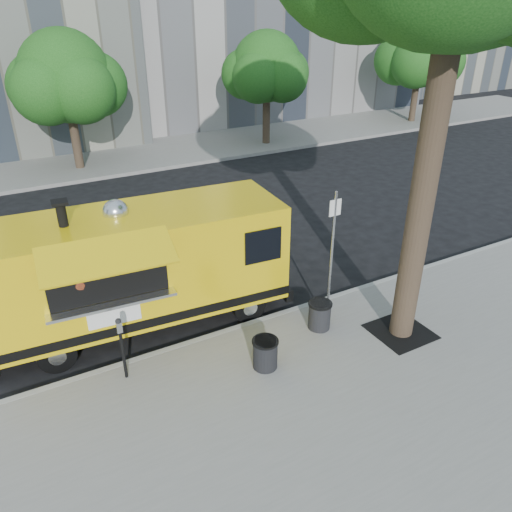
{
  "coord_description": "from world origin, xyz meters",
  "views": [
    {
      "loc": [
        -4.41,
        -9.01,
        6.57
      ],
      "look_at": [
        0.57,
        0.0,
        1.24
      ],
      "focal_mm": 35.0,
      "sensor_mm": 36.0,
      "label": 1
    }
  ],
  "objects_px": {
    "far_tree_b": "(65,77)",
    "sign_post": "(332,250)",
    "far_tree_c": "(267,67)",
    "far_tree_d": "(421,53)",
    "food_truck": "(141,266)",
    "trash_bin_right": "(265,353)",
    "parking_meter": "(121,341)",
    "trash_bin_left": "(320,314)"
  },
  "relations": [
    {
      "from": "far_tree_b",
      "to": "far_tree_c",
      "type": "height_order",
      "value": "far_tree_b"
    },
    {
      "from": "far_tree_b",
      "to": "trash_bin_left",
      "type": "bearing_deg",
      "value": -81.57
    },
    {
      "from": "sign_post",
      "to": "food_truck",
      "type": "height_order",
      "value": "same"
    },
    {
      "from": "parking_meter",
      "to": "far_tree_b",
      "type": "bearing_deg",
      "value": 81.9
    },
    {
      "from": "food_truck",
      "to": "trash_bin_right",
      "type": "bearing_deg",
      "value": -57.23
    },
    {
      "from": "far_tree_b",
      "to": "trash_bin_right",
      "type": "height_order",
      "value": "far_tree_b"
    },
    {
      "from": "sign_post",
      "to": "trash_bin_right",
      "type": "xyz_separation_m",
      "value": [
        -2.09,
        -0.82,
        -1.37
      ]
    },
    {
      "from": "far_tree_d",
      "to": "parking_meter",
      "type": "bearing_deg",
      "value": -146.4
    },
    {
      "from": "sign_post",
      "to": "parking_meter",
      "type": "bearing_deg",
      "value": 177.48
    },
    {
      "from": "far_tree_b",
      "to": "far_tree_c",
      "type": "bearing_deg",
      "value": -1.91
    },
    {
      "from": "far_tree_b",
      "to": "far_tree_d",
      "type": "height_order",
      "value": "far_tree_d"
    },
    {
      "from": "far_tree_d",
      "to": "food_truck",
      "type": "distance_m",
      "value": 23.59
    },
    {
      "from": "far_tree_d",
      "to": "far_tree_c",
      "type": "bearing_deg",
      "value": -178.85
    },
    {
      "from": "far_tree_b",
      "to": "parking_meter",
      "type": "distance_m",
      "value": 14.48
    },
    {
      "from": "far_tree_d",
      "to": "food_truck",
      "type": "bearing_deg",
      "value": -148.61
    },
    {
      "from": "sign_post",
      "to": "food_truck",
      "type": "relative_size",
      "value": 0.46
    },
    {
      "from": "far_tree_b",
      "to": "trash_bin_left",
      "type": "relative_size",
      "value": 8.76
    },
    {
      "from": "far_tree_b",
      "to": "sign_post",
      "type": "relative_size",
      "value": 1.83
    },
    {
      "from": "far_tree_c",
      "to": "far_tree_b",
      "type": "bearing_deg",
      "value": 178.09
    },
    {
      "from": "far_tree_d",
      "to": "sign_post",
      "type": "relative_size",
      "value": 1.88
    },
    {
      "from": "far_tree_c",
      "to": "trash_bin_left",
      "type": "height_order",
      "value": "far_tree_c"
    },
    {
      "from": "trash_bin_right",
      "to": "parking_meter",
      "type": "bearing_deg",
      "value": 157.56
    },
    {
      "from": "food_truck",
      "to": "parking_meter",
      "type": "bearing_deg",
      "value": -115.1
    },
    {
      "from": "sign_post",
      "to": "far_tree_d",
      "type": "bearing_deg",
      "value": 40.7
    },
    {
      "from": "far_tree_c",
      "to": "parking_meter",
      "type": "bearing_deg",
      "value": -128.66
    },
    {
      "from": "far_tree_c",
      "to": "far_tree_d",
      "type": "bearing_deg",
      "value": 1.15
    },
    {
      "from": "far_tree_c",
      "to": "trash_bin_right",
      "type": "distance_m",
      "value": 17.36
    },
    {
      "from": "parking_meter",
      "to": "food_truck",
      "type": "relative_size",
      "value": 0.2
    },
    {
      "from": "sign_post",
      "to": "food_truck",
      "type": "xyz_separation_m",
      "value": [
        -3.58,
        1.93,
        -0.37
      ]
    },
    {
      "from": "trash_bin_left",
      "to": "trash_bin_right",
      "type": "height_order",
      "value": "trash_bin_left"
    },
    {
      "from": "sign_post",
      "to": "food_truck",
      "type": "distance_m",
      "value": 4.08
    },
    {
      "from": "far_tree_c",
      "to": "parking_meter",
      "type": "relative_size",
      "value": 3.9
    },
    {
      "from": "far_tree_c",
      "to": "far_tree_d",
      "type": "height_order",
      "value": "far_tree_d"
    },
    {
      "from": "far_tree_b",
      "to": "sign_post",
      "type": "xyz_separation_m",
      "value": [
        2.55,
        -14.25,
        -1.98
      ]
    },
    {
      "from": "food_truck",
      "to": "trash_bin_right",
      "type": "relative_size",
      "value": 10.46
    },
    {
      "from": "far_tree_c",
      "to": "parking_meter",
      "type": "xyz_separation_m",
      "value": [
        -11.0,
        -13.75,
        -2.74
      ]
    },
    {
      "from": "sign_post",
      "to": "trash_bin_left",
      "type": "distance_m",
      "value": 1.44
    },
    {
      "from": "food_truck",
      "to": "trash_bin_right",
      "type": "distance_m",
      "value": 3.28
    },
    {
      "from": "far_tree_d",
      "to": "trash_bin_right",
      "type": "bearing_deg",
      "value": -141.08
    },
    {
      "from": "parking_meter",
      "to": "trash_bin_right",
      "type": "distance_m",
      "value": 2.71
    },
    {
      "from": "trash_bin_right",
      "to": "far_tree_b",
      "type": "bearing_deg",
      "value": 91.77
    },
    {
      "from": "far_tree_c",
      "to": "sign_post",
      "type": "relative_size",
      "value": 1.74
    }
  ]
}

